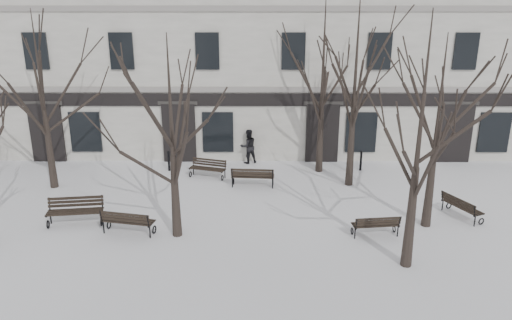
{
  "coord_description": "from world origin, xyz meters",
  "views": [
    {
      "loc": [
        0.37,
        -15.63,
        7.91
      ],
      "look_at": [
        0.28,
        3.0,
        1.71
      ],
      "focal_mm": 35.0,
      "sensor_mm": 36.0,
      "label": 1
    }
  ],
  "objects_px": {
    "bench_5": "(461,206)",
    "bench_4": "(253,176)",
    "bench_0": "(75,210)",
    "bench_3": "(208,168)",
    "tree_1": "(171,115)",
    "tree_3": "(439,110)",
    "tree_2": "(422,115)",
    "bench_1": "(127,221)",
    "bench_2": "(376,225)"
  },
  "relations": [
    {
      "from": "bench_1",
      "to": "bench_5",
      "type": "xyz_separation_m",
      "value": [
        12.02,
        1.42,
        -0.05
      ]
    },
    {
      "from": "bench_1",
      "to": "bench_5",
      "type": "bearing_deg",
      "value": -161.17
    },
    {
      "from": "bench_2",
      "to": "bench_0",
      "type": "bearing_deg",
      "value": -11.72
    },
    {
      "from": "tree_1",
      "to": "tree_2",
      "type": "distance_m",
      "value": 7.61
    },
    {
      "from": "tree_2",
      "to": "tree_3",
      "type": "bearing_deg",
      "value": 61.8
    },
    {
      "from": "bench_1",
      "to": "bench_2",
      "type": "xyz_separation_m",
      "value": [
        8.53,
        -0.12,
        -0.06
      ]
    },
    {
      "from": "bench_0",
      "to": "bench_4",
      "type": "xyz_separation_m",
      "value": [
        6.34,
        3.66,
        -0.03
      ]
    },
    {
      "from": "tree_1",
      "to": "bench_4",
      "type": "bearing_deg",
      "value": 60.64
    },
    {
      "from": "tree_1",
      "to": "bench_5",
      "type": "relative_size",
      "value": 3.96
    },
    {
      "from": "bench_2",
      "to": "bench_4",
      "type": "height_order",
      "value": "bench_4"
    },
    {
      "from": "tree_3",
      "to": "bench_5",
      "type": "height_order",
      "value": "tree_3"
    },
    {
      "from": "bench_5",
      "to": "bench_4",
      "type": "bearing_deg",
      "value": 43.92
    },
    {
      "from": "bench_2",
      "to": "bench_3",
      "type": "bearing_deg",
      "value": -49.34
    },
    {
      "from": "bench_4",
      "to": "bench_5",
      "type": "relative_size",
      "value": 1.08
    },
    {
      "from": "bench_1",
      "to": "bench_4",
      "type": "height_order",
      "value": "bench_4"
    },
    {
      "from": "bench_2",
      "to": "bench_5",
      "type": "height_order",
      "value": "bench_5"
    },
    {
      "from": "bench_0",
      "to": "bench_3",
      "type": "bearing_deg",
      "value": 40.89
    },
    {
      "from": "bench_2",
      "to": "bench_3",
      "type": "xyz_separation_m",
      "value": [
        -6.3,
        5.81,
        0.01
      ]
    },
    {
      "from": "tree_1",
      "to": "tree_3",
      "type": "height_order",
      "value": "tree_1"
    },
    {
      "from": "bench_2",
      "to": "bench_1",
      "type": "bearing_deg",
      "value": -7.47
    },
    {
      "from": "tree_3",
      "to": "bench_5",
      "type": "distance_m",
      "value": 4.12
    },
    {
      "from": "tree_1",
      "to": "bench_2",
      "type": "distance_m",
      "value": 7.82
    },
    {
      "from": "tree_2",
      "to": "bench_5",
      "type": "xyz_separation_m",
      "value": [
        2.98,
        3.47,
        -4.29
      ]
    },
    {
      "from": "tree_1",
      "to": "bench_3",
      "type": "distance_m",
      "value": 6.92
    },
    {
      "from": "tree_1",
      "to": "bench_5",
      "type": "height_order",
      "value": "tree_1"
    },
    {
      "from": "tree_3",
      "to": "bench_4",
      "type": "height_order",
      "value": "tree_3"
    },
    {
      "from": "tree_3",
      "to": "bench_1",
      "type": "height_order",
      "value": "tree_3"
    },
    {
      "from": "tree_3",
      "to": "bench_5",
      "type": "relative_size",
      "value": 3.93
    },
    {
      "from": "tree_1",
      "to": "bench_3",
      "type": "height_order",
      "value": "tree_1"
    },
    {
      "from": "tree_1",
      "to": "bench_4",
      "type": "xyz_separation_m",
      "value": [
        2.55,
        4.54,
        -3.76
      ]
    },
    {
      "from": "bench_0",
      "to": "bench_5",
      "type": "relative_size",
      "value": 1.17
    },
    {
      "from": "bench_5",
      "to": "bench_0",
      "type": "bearing_deg",
      "value": 67.85
    },
    {
      "from": "bench_3",
      "to": "tree_1",
      "type": "bearing_deg",
      "value": -77.48
    },
    {
      "from": "bench_0",
      "to": "bench_2",
      "type": "height_order",
      "value": "bench_0"
    },
    {
      "from": "tree_1",
      "to": "tree_3",
      "type": "distance_m",
      "value": 8.86
    },
    {
      "from": "tree_1",
      "to": "tree_3",
      "type": "bearing_deg",
      "value": 5.18
    },
    {
      "from": "bench_3",
      "to": "bench_4",
      "type": "xyz_separation_m",
      "value": [
        2.04,
        -1.22,
        0.05
      ]
    },
    {
      "from": "tree_1",
      "to": "tree_3",
      "type": "xyz_separation_m",
      "value": [
        8.82,
        0.8,
        -0.03
      ]
    },
    {
      "from": "tree_2",
      "to": "bench_3",
      "type": "relative_size",
      "value": 4.39
    },
    {
      "from": "tree_2",
      "to": "bench_1",
      "type": "relative_size",
      "value": 3.98
    },
    {
      "from": "bench_4",
      "to": "bench_5",
      "type": "bearing_deg",
      "value": 162.73
    },
    {
      "from": "tree_3",
      "to": "bench_1",
      "type": "bearing_deg",
      "value": -176.01
    },
    {
      "from": "tree_1",
      "to": "bench_1",
      "type": "height_order",
      "value": "tree_1"
    },
    {
      "from": "tree_2",
      "to": "bench_2",
      "type": "height_order",
      "value": "tree_2"
    },
    {
      "from": "tree_2",
      "to": "bench_1",
      "type": "xyz_separation_m",
      "value": [
        -9.04,
        2.05,
        -4.24
      ]
    },
    {
      "from": "tree_2",
      "to": "tree_3",
      "type": "distance_m",
      "value": 3.2
    },
    {
      "from": "bench_1",
      "to": "tree_2",
      "type": "bearing_deg",
      "value": 179.32
    },
    {
      "from": "tree_3",
      "to": "bench_1",
      "type": "xyz_separation_m",
      "value": [
        -10.53,
        -0.73,
        -3.73
      ]
    },
    {
      "from": "tree_2",
      "to": "tree_1",
      "type": "bearing_deg",
      "value": 164.85
    },
    {
      "from": "tree_3",
      "to": "bench_2",
      "type": "bearing_deg",
      "value": -156.98
    }
  ]
}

